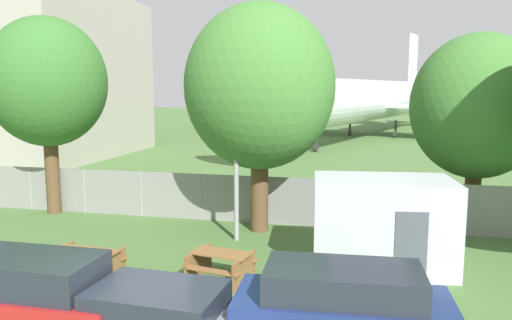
# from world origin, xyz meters

# --- Properties ---
(perimeter_fence) EXTENTS (56.07, 0.07, 1.83)m
(perimeter_fence) POSITION_xyz_m (-0.00, 9.55, 0.91)
(perimeter_fence) COLOR gray
(perimeter_fence) RESTS_ON ground
(airplane) EXTENTS (39.65, 48.09, 12.23)m
(airplane) POSITION_xyz_m (3.60, 44.66, 3.86)
(airplane) COLOR white
(airplane) RESTS_ON ground
(portable_cabin) EXTENTS (4.12, 2.84, 2.59)m
(portable_cabin) POSITION_xyz_m (4.27, 5.73, 1.29)
(portable_cabin) COLOR silver
(portable_cabin) RESTS_ON ground
(picnic_bench_near_cabin) EXTENTS (1.84, 1.68, 0.76)m
(picnic_bench_near_cabin) POSITION_xyz_m (0.03, 3.76, 0.47)
(picnic_bench_near_cabin) COLOR brown
(picnic_bench_near_cabin) RESTS_ON ground
(picnic_bench_open_grass) EXTENTS (1.99, 1.54, 0.76)m
(picnic_bench_open_grass) POSITION_xyz_m (-3.65, 3.06, 0.48)
(picnic_bench_open_grass) COLOR brown
(picnic_bench_open_grass) RESTS_ON ground
(tree_near_hangar) EXTENTS (5.26, 5.26, 8.07)m
(tree_near_hangar) POSITION_xyz_m (0.03, 8.56, 5.15)
(tree_near_hangar) COLOR brown
(tree_near_hangar) RESTS_ON ground
(tree_left_of_cabin) EXTENTS (4.95, 4.95, 7.18)m
(tree_left_of_cabin) POSITION_xyz_m (7.75, 11.54, 4.44)
(tree_left_of_cabin) COLOR brown
(tree_left_of_cabin) RESTS_ON ground
(tree_behind_benches) EXTENTS (4.71, 4.71, 7.97)m
(tree_behind_benches) POSITION_xyz_m (-8.86, 9.24, 5.34)
(tree_behind_benches) COLOR brown
(tree_behind_benches) RESTS_ON ground
(car_red_van_mid_left) EXTENTS (4.57, 1.79, 1.73)m
(car_red_van_mid_left) POSITION_xyz_m (-3.07, -0.11, 0.92)
(car_red_van_mid_left) COLOR black
(car_red_van_mid_left) RESTS_ON ground
(car_grey_sedan_near_left) EXTENTS (4.63, 2.12, 1.33)m
(car_grey_sedan_near_left) POSITION_xyz_m (0.07, -0.12, 0.71)
(car_grey_sedan_near_left) COLOR black
(car_grey_sedan_near_left) RESTS_ON ground
(car_dark_blue_suv_centre) EXTENTS (4.23, 1.99, 1.76)m
(car_dark_blue_suv_centre) POSITION_xyz_m (3.43, 0.62, 0.95)
(car_dark_blue_suv_centre) COLOR black
(car_dark_blue_suv_centre) RESTS_ON ground
(light_mast) EXTENTS (0.44, 0.44, 7.26)m
(light_mast) POSITION_xyz_m (-0.48, 7.28, 4.48)
(light_mast) COLOR #99999E
(light_mast) RESTS_ON ground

